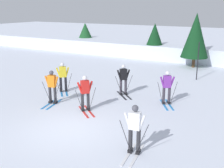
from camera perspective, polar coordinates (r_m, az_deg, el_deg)
ground_plane at (r=11.54m, az=-8.44°, el=-9.07°), size 120.00×120.00×0.00m
far_snow_ridge at (r=29.39m, az=16.40°, el=6.86°), size 80.00×9.44×1.30m
skier_white at (r=9.35m, az=4.62°, el=-8.87°), size 1.00×1.64×1.71m
skier_orange at (r=14.35m, az=-12.09°, el=-0.41°), size 0.98×1.64×1.71m
skier_yellow at (r=16.26m, az=-9.95°, el=1.73°), size 1.35×1.43×1.71m
skier_purple at (r=14.20m, az=11.09°, el=-0.51°), size 1.16×1.55×1.71m
skier_black at (r=15.44m, az=2.33°, el=1.06°), size 1.39×1.39×1.71m
skier_red at (r=13.09m, az=-5.48°, el=-1.67°), size 1.46×1.31×1.71m
trail_marker_pole at (r=19.44m, az=17.03°, el=4.46°), size 0.07×0.07×2.53m
conifer_far_left at (r=26.54m, az=8.65°, el=9.41°), size 1.87×1.87×3.28m
conifer_far_right at (r=23.28m, az=16.61°, el=9.43°), size 2.15×2.15×4.29m
conifer_far_centre at (r=32.56m, az=-5.44°, el=10.18°), size 2.12×2.12×2.96m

